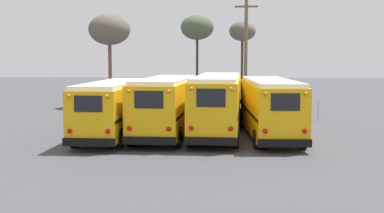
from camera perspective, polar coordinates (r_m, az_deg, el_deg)
The scene contains 10 objects.
ground_plane at distance 26.53m, azimuth -0.05°, elevation -3.61°, with size 160.00×160.00×0.00m, color #424247.
school_bus_0 at distance 26.76m, azimuth -9.23°, elevation -0.03°, with size 2.51×9.82×3.03m.
school_bus_1 at distance 26.71m, azimuth -3.05°, elevation 0.26°, with size 2.92×9.80×3.23m.
school_bus_2 at distance 27.09m, azimuth 3.08°, elevation 0.48°, with size 2.89×10.94×3.36m.
school_bus_3 at distance 26.64m, azimuth 9.19°, elevation 0.07°, with size 2.93×9.93×3.15m.
utility_pole at distance 38.41m, azimuth 6.40°, elevation 6.62°, with size 1.80×0.26×9.47m.
bare_tree_0 at distance 49.43m, azimuth 5.99°, elevation 8.75°, with size 2.68×2.68×8.04m.
bare_tree_1 at distance 45.94m, azimuth 0.62°, elevation 9.28°, with size 3.12×3.12×8.37m.
bare_tree_2 at distance 43.30m, azimuth -9.76°, elevation 8.92°, with size 3.64×3.64×8.19m.
fence_line at distance 33.92m, azimuth 0.87°, elevation 0.11°, with size 16.59×0.06×1.42m.
Camera 1 is at (1.89, -26.11, 4.32)m, focal length 45.00 mm.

